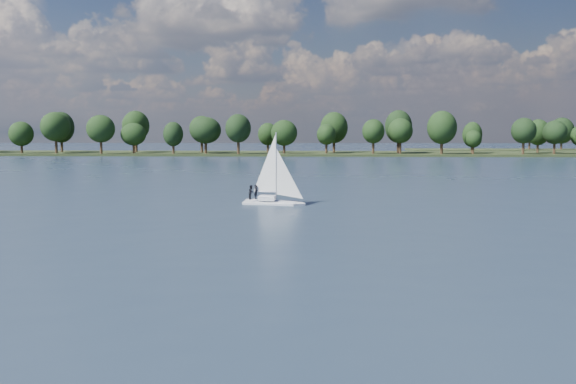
{
  "coord_description": "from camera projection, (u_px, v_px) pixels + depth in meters",
  "views": [
    {
      "loc": [
        12.26,
        -16.1,
        7.92
      ],
      "look_at": [
        9.31,
        41.79,
        2.5
      ],
      "focal_mm": 40.0,
      "sensor_mm": 36.0,
      "label": 1
    }
  ],
  "objects": [
    {
      "name": "sailboat",
      "position": [
        270.0,
        184.0,
        70.09
      ],
      "size": [
        6.54,
        3.14,
        8.29
      ],
      "rotation": [
        0.0,
        0.0,
        -0.23
      ],
      "color": "silver",
      "rests_on": "ground"
    },
    {
      "name": "ground",
      "position": [
        253.0,
        176.0,
        116.8
      ],
      "size": [
        700.0,
        700.0,
        0.0
      ],
      "primitive_type": "plane",
      "color": "#233342",
      "rests_on": "ground"
    },
    {
      "name": "treeline",
      "position": [
        273.0,
        132.0,
        223.83
      ],
      "size": [
        562.19,
        73.97,
        18.93
      ],
      "color": "black",
      "rests_on": "ground"
    },
    {
      "name": "far_shore",
      "position": [
        286.0,
        154.0,
        228.17
      ],
      "size": [
        660.0,
        40.0,
        1.5
      ],
      "primitive_type": "cube",
      "color": "black",
      "rests_on": "ground"
    }
  ]
}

